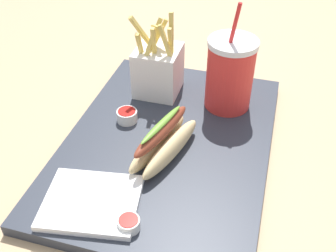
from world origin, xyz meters
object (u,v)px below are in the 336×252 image
Objects in this scene: hot_dog_1 at (165,142)px; soda_cup at (230,74)px; ketchup_cup_1 at (127,115)px; ketchup_cup_2 at (127,223)px; napkin_stack at (92,202)px; fries_basket at (158,69)px.

soda_cup is at bearing 156.04° from hot_dog_1.
ketchup_cup_1 is 1.19× the size of ketchup_cup_2.
hot_dog_1 is at bearing -23.96° from soda_cup.
soda_cup is 0.19m from hot_dog_1.
ketchup_cup_1 is 0.20m from napkin_stack.
ketchup_cup_1 reaches higher than ketchup_cup_2.
hot_dog_1 reaches higher than napkin_stack.
hot_dog_1 is 0.16m from ketchup_cup_2.
hot_dog_1 is at bearing 151.66° from napkin_stack.
hot_dog_1 is 1.24× the size of napkin_stack.
napkin_stack is at bearing -1.11° from fries_basket.
hot_dog_1 reaches higher than ketchup_cup_2.
soda_cup is at bearing 86.38° from fries_basket.
fries_basket is (-0.01, -0.14, -0.02)m from soda_cup.
fries_basket is at bearing 166.72° from ketchup_cup_1.
napkin_stack is (0.13, -0.07, -0.02)m from hot_dog_1.
hot_dog_1 is 5.38× the size of ketchup_cup_2.
soda_cup is 1.50× the size of napkin_stack.
soda_cup reaches higher than ketchup_cup_2.
ketchup_cup_2 is 0.07m from napkin_stack.
ketchup_cup_2 is at bearing 20.54° from ketchup_cup_1.
fries_basket is 5.33× the size of ketchup_cup_2.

